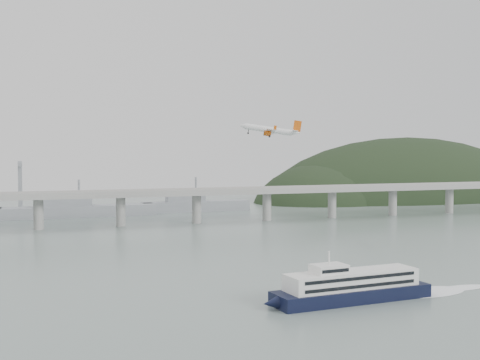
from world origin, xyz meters
name	(u,v)px	position (x,y,z in m)	size (l,w,h in m)	color
ground	(290,288)	(0.00, 0.00, 0.00)	(900.00, 900.00, 0.00)	slate
bridge	(165,197)	(-1.15, 200.00, 17.65)	(800.00, 22.00, 23.90)	gray
headland	(419,217)	(285.18, 331.75, -19.34)	(365.00, 155.00, 156.00)	black
ferry	(352,287)	(11.08, -24.56, 4.62)	(90.34, 20.91, 17.03)	black
airliner	(270,130)	(34.16, 104.59, 59.29)	(31.91, 29.78, 9.14)	white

